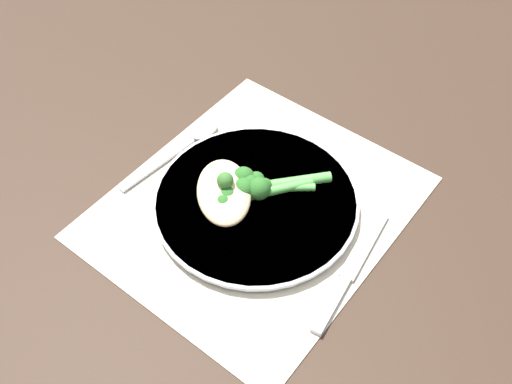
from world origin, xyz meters
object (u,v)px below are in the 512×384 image
object	(u,v)px
broccoli_stalk_right	(250,184)
spoon	(192,138)
plate	(256,202)
chicken_fillet	(224,192)
knife	(350,270)
broccoli_stalk_rear	(270,185)
broccoli_stalk_front	(237,197)

from	to	relation	value
broccoli_stalk_right	spoon	world-z (taller)	broccoli_stalk_right
plate	spoon	world-z (taller)	plate
chicken_fillet	plate	bearing A→B (deg)	126.43
chicken_fillet	knife	distance (m)	0.20
chicken_fillet	broccoli_stalk_right	distance (m)	0.04
plate	chicken_fillet	distance (m)	0.05
plate	broccoli_stalk_rear	world-z (taller)	broccoli_stalk_rear
broccoli_stalk_right	broccoli_stalk_rear	world-z (taller)	same
plate	broccoli_stalk_right	distance (m)	0.03
broccoli_stalk_rear	spoon	distance (m)	0.16
broccoli_stalk_right	knife	world-z (taller)	broccoli_stalk_right
plate	chicken_fillet	world-z (taller)	chicken_fillet
broccoli_stalk_front	knife	distance (m)	0.18
chicken_fillet	broccoli_stalk_front	size ratio (longest dim) A/B	1.04
broccoli_stalk_rear	knife	xyz separation A→B (m)	(0.03, 0.15, -0.02)
broccoli_stalk_front	broccoli_stalk_right	size ratio (longest dim) A/B	1.27
broccoli_stalk_front	spoon	size ratio (longest dim) A/B	0.69
plate	broccoli_stalk_rear	xyz separation A→B (m)	(-0.02, 0.01, 0.02)
broccoli_stalk_front	spoon	xyz separation A→B (m)	(-0.06, -0.14, -0.02)
plate	broccoli_stalk_front	xyz separation A→B (m)	(0.02, -0.02, 0.02)
chicken_fillet	broccoli_stalk_front	bearing A→B (deg)	105.62
broccoli_stalk_right	spoon	xyz separation A→B (m)	(-0.03, -0.14, -0.02)
broccoli_stalk_right	knife	bearing A→B (deg)	-134.41
broccoli_stalk_rear	knife	distance (m)	0.16
plate	chicken_fillet	bearing A→B (deg)	-53.57
plate	knife	world-z (taller)	plate
broccoli_stalk_rear	spoon	xyz separation A→B (m)	(-0.02, -0.16, -0.02)
spoon	chicken_fillet	bearing A→B (deg)	-23.80
plate	broccoli_stalk_front	world-z (taller)	broccoli_stalk_front
broccoli_stalk_rear	broccoli_stalk_right	bearing A→B (deg)	79.37
plate	spoon	distance (m)	0.16
broccoli_stalk_right	broccoli_stalk_rear	bearing A→B (deg)	-90.85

